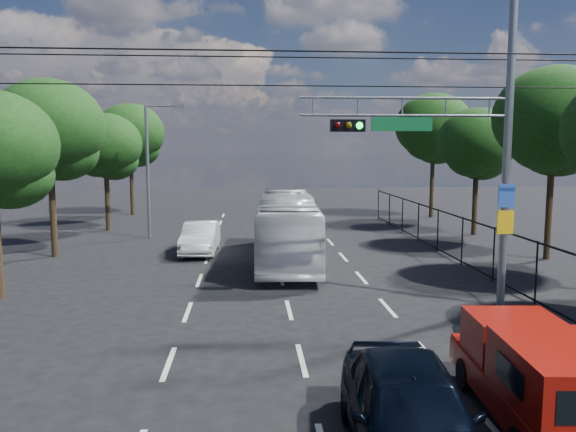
{
  "coord_description": "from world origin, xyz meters",
  "views": [
    {
      "loc": [
        -1.18,
        -8.25,
        4.8
      ],
      "look_at": [
        -0.01,
        8.25,
        2.8
      ],
      "focal_mm": 35.0,
      "sensor_mm": 36.0,
      "label": 1
    }
  ],
  "objects": [
    {
      "name": "red_pickup",
      "position": [
        3.77,
        0.7,
        0.93
      ],
      "size": [
        2.04,
        4.78,
        1.74
      ],
      "color": "black",
      "rests_on": "ground"
    },
    {
      "name": "utility_wires",
      "position": [
        0.0,
        8.83,
        7.23
      ],
      "size": [
        22.0,
        5.04,
        0.74
      ],
      "color": "black",
      "rests_on": "ground"
    },
    {
      "name": "tree_left_e",
      "position": [
        -9.58,
        33.02,
        5.53
      ],
      "size": [
        4.92,
        4.92,
        7.99
      ],
      "color": "black",
      "rests_on": "ground"
    },
    {
      "name": "lane_markings",
      "position": [
        -0.0,
        14.0,
        0.01
      ],
      "size": [
        6.12,
        38.0,
        0.01
      ],
      "color": "beige",
      "rests_on": "ground"
    },
    {
      "name": "white_bus",
      "position": [
        0.44,
        15.34,
        1.43
      ],
      "size": [
        2.89,
        10.36,
        2.86
      ],
      "primitive_type": "imported",
      "rotation": [
        0.0,
        0.0,
        -0.05
      ],
      "color": "silver",
      "rests_on": "ground"
    },
    {
      "name": "tree_right_e",
      "position": [
        11.62,
        30.02,
        5.94
      ],
      "size": [
        5.28,
        5.28,
        8.58
      ],
      "color": "black",
      "rests_on": "ground"
    },
    {
      "name": "tree_right_c",
      "position": [
        11.82,
        15.02,
        5.73
      ],
      "size": [
        5.1,
        5.1,
        8.29
      ],
      "color": "black",
      "rests_on": "ground"
    },
    {
      "name": "white_van",
      "position": [
        -3.41,
        17.48,
        0.71
      ],
      "size": [
        1.63,
        4.35,
        1.42
      ],
      "primitive_type": "imported",
      "rotation": [
        0.0,
        0.0,
        -0.03
      ],
      "color": "silver",
      "rests_on": "ground"
    },
    {
      "name": "signal_mast",
      "position": [
        5.28,
        7.99,
        5.24
      ],
      "size": [
        6.43,
        0.39,
        9.5
      ],
      "color": "slate",
      "rests_on": "ground"
    },
    {
      "name": "tree_right_d",
      "position": [
        11.42,
        22.02,
        4.85
      ],
      "size": [
        4.32,
        4.32,
        7.02
      ],
      "color": "black",
      "rests_on": "ground"
    },
    {
      "name": "tree_left_d",
      "position": [
        -9.38,
        25.02,
        4.72
      ],
      "size": [
        4.2,
        4.2,
        6.83
      ],
      "color": "black",
      "rests_on": "ground"
    },
    {
      "name": "tree_left_c",
      "position": [
        -9.78,
        17.02,
        5.4
      ],
      "size": [
        4.8,
        4.8,
        7.8
      ],
      "color": "black",
      "rests_on": "ground"
    },
    {
      "name": "streetlight_left",
      "position": [
        -6.33,
        22.0,
        3.94
      ],
      "size": [
        2.09,
        0.22,
        7.08
      ],
      "color": "slate",
      "rests_on": "ground"
    },
    {
      "name": "navy_hatchback",
      "position": [
        1.23,
        -0.33,
        0.8
      ],
      "size": [
        2.28,
        4.85,
        1.6
      ],
      "primitive_type": "imported",
      "rotation": [
        0.0,
        0.0,
        -0.08
      ],
      "color": "black",
      "rests_on": "ground"
    },
    {
      "name": "fence_right",
      "position": [
        7.6,
        12.17,
        1.03
      ],
      "size": [
        0.06,
        34.03,
        2.0
      ],
      "color": "black",
      "rests_on": "ground"
    }
  ]
}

